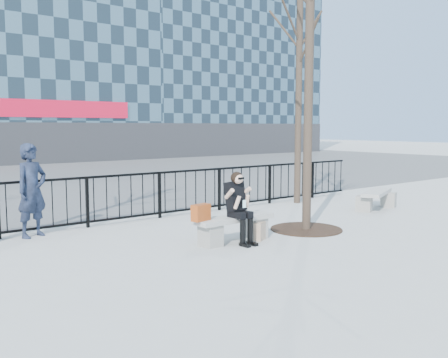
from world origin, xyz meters
TOP-DOWN VIEW (x-y plane):
  - ground at (0.00, 0.00)m, footprint 120.00×120.00m
  - street_surface at (0.00, 15.00)m, footprint 60.00×23.00m
  - railing at (0.00, 3.00)m, footprint 14.00×0.06m
  - building_right at (20.00, 27.00)m, footprint 16.20×10.20m
  - tree_right at (4.50, 2.60)m, footprint 2.80×2.80m
  - tree_grate at (1.90, -0.10)m, footprint 1.50×1.50m
  - bench_main at (0.00, 0.00)m, footprint 1.65×0.46m
  - bench_second at (5.33, 0.54)m, footprint 1.63×0.46m
  - seated_woman at (0.00, -0.16)m, footprint 0.50×0.64m
  - handbag at (-0.75, 0.02)m, footprint 0.39×0.24m
  - shopping_bag at (0.51, -0.19)m, footprint 0.39×0.29m
  - standing_man at (-2.81, 2.80)m, footprint 0.79×0.67m

SIDE VIEW (x-z plane):
  - ground at x=0.00m, z-range 0.00..0.00m
  - street_surface at x=0.00m, z-range 0.00..0.01m
  - tree_grate at x=1.90m, z-range 0.00..0.02m
  - shopping_bag at x=0.51m, z-range 0.00..0.35m
  - bench_second at x=5.33m, z-range 0.06..0.54m
  - bench_main at x=0.00m, z-range 0.06..0.55m
  - railing at x=0.00m, z-range 0.00..1.11m
  - handbag at x=-0.75m, z-range 0.49..0.79m
  - seated_woman at x=0.00m, z-range 0.00..1.34m
  - standing_man at x=-2.81m, z-range 0.00..1.84m
  - tree_right at x=4.50m, z-range 1.74..8.74m
  - building_right at x=20.00m, z-range 0.00..20.60m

